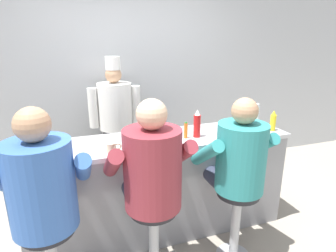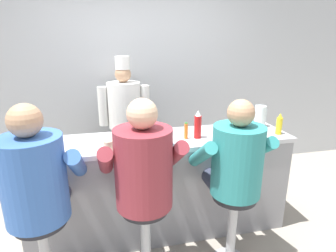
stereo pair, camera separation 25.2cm
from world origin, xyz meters
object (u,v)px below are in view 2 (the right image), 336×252
mustard_bottle_yellow (279,124)px  napkin_dispenser_chrome (238,131)px  diner_seated_maroon (143,172)px  coffee_mug_tan (109,145)px  ketchup_bottle_red (198,125)px  water_pitcher_clear (260,116)px  diner_seated_blue (36,183)px  cook_in_whites_near (125,116)px  diner_seated_teal (235,165)px  cereal_bowl (163,142)px  hot_sauce_bottle_orange (186,131)px  breakfast_plate (138,138)px

mustard_bottle_yellow → napkin_dispenser_chrome: bearing=-174.3°
mustard_bottle_yellow → diner_seated_maroon: bearing=-163.5°
coffee_mug_tan → napkin_dispenser_chrome: 1.14m
diner_seated_maroon → ketchup_bottle_red: bearing=39.6°
water_pitcher_clear → mustard_bottle_yellow: bearing=-79.0°
diner_seated_blue → cook_in_whites_near: 1.80m
diner_seated_blue → diner_seated_teal: (1.44, -0.00, -0.02)m
coffee_mug_tan → diner_seated_teal: bearing=-20.6°
cereal_bowl → diner_seated_teal: (0.49, -0.37, -0.10)m
hot_sauce_bottle_orange → napkin_dispenser_chrome: 0.47m
water_pitcher_clear → diner_seated_blue: 2.14m
hot_sauce_bottle_orange → water_pitcher_clear: 0.87m
coffee_mug_tan → water_pitcher_clear: bearing=11.4°
coffee_mug_tan → diner_seated_maroon: bearing=-57.5°
hot_sauce_bottle_orange → diner_seated_blue: diner_seated_blue is taller
hot_sauce_bottle_orange → breakfast_plate: 0.44m
cereal_bowl → coffee_mug_tan: coffee_mug_tan is taller
hot_sauce_bottle_orange → cereal_bowl: hot_sauce_bottle_orange is taller
mustard_bottle_yellow → diner_seated_teal: size_ratio=0.14×
napkin_dispenser_chrome → diner_seated_teal: size_ratio=0.10×
coffee_mug_tan → diner_seated_teal: diner_seated_teal is taller
ketchup_bottle_red → hot_sauce_bottle_orange: ketchup_bottle_red is taller
coffee_mug_tan → napkin_dispenser_chrome: (1.14, 0.01, 0.03)m
mustard_bottle_yellow → water_pitcher_clear: water_pitcher_clear is taller
ketchup_bottle_red → water_pitcher_clear: bearing=14.3°
mustard_bottle_yellow → napkin_dispenser_chrome: 0.45m
mustard_bottle_yellow → diner_seated_blue: diner_seated_blue is taller
breakfast_plate → diner_seated_maroon: diner_seated_maroon is taller
hot_sauce_bottle_orange → diner_seated_maroon: size_ratio=0.10×
breakfast_plate → coffee_mug_tan: coffee_mug_tan is taller
hot_sauce_bottle_orange → cook_in_whites_near: 1.26m
ketchup_bottle_red → diner_seated_maroon: diner_seated_maroon is taller
cereal_bowl → coffee_mug_tan: bearing=-177.8°
coffee_mug_tan → hot_sauce_bottle_orange: bearing=10.6°
ketchup_bottle_red → napkin_dispenser_chrome: size_ratio=1.75×
water_pitcher_clear → breakfast_plate: 1.28m
diner_seated_blue → cook_in_whites_near: (0.72, 1.64, -0.01)m
water_pitcher_clear → diner_seated_teal: diner_seated_teal is taller
hot_sauce_bottle_orange → diner_seated_blue: (-1.18, -0.48, -0.13)m
mustard_bottle_yellow → breakfast_plate: (-1.32, 0.15, -0.08)m
ketchup_bottle_red → mustard_bottle_yellow: 0.79m
water_pitcher_clear → diner_seated_blue: size_ratio=0.15×
cereal_bowl → diner_seated_teal: diner_seated_teal is taller
hot_sauce_bottle_orange → coffee_mug_tan: (-0.69, -0.13, -0.03)m
cereal_bowl → cook_in_whites_near: cook_in_whites_near is taller
cereal_bowl → coffee_mug_tan: size_ratio=1.32×
cook_in_whites_near → water_pitcher_clear: bearing=-37.0°
coffee_mug_tan → napkin_dispenser_chrome: napkin_dispenser_chrome is taller
cereal_bowl → diner_seated_blue: 1.02m
breakfast_plate → napkin_dispenser_chrome: (0.88, -0.20, 0.06)m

